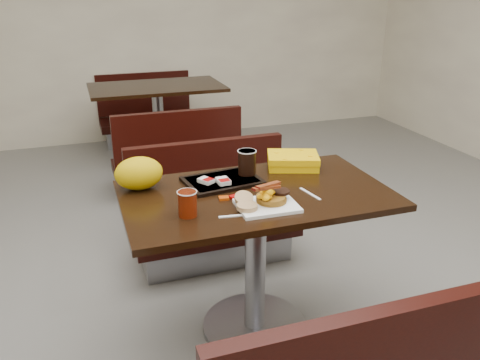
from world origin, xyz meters
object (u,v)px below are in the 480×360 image
object	(u,v)px
table_near	(255,264)
platter	(267,206)
pancake_stack	(271,198)
tray	(222,181)
paper_bag	(139,173)
bench_far_n	(147,110)
coffee_cup_near	(187,204)
coffee_cup_far	(247,162)
clamshell	(293,161)
knife	(310,194)
table_far	(159,125)
bench_near_n	(215,208)
fork	(231,216)
bench_far_s	(174,149)
hashbrown_sleeve_left	(206,181)
hashbrown_sleeve_right	(223,181)

from	to	relation	value
table_near	platter	world-z (taller)	platter
pancake_stack	tray	size ratio (longest dim) A/B	0.38
table_near	paper_bag	bearing A→B (deg)	156.94
platter	paper_bag	bearing A→B (deg)	143.54
bench_far_n	pancake_stack	distance (m)	3.47
coffee_cup_near	tray	xyz separation A→B (m)	(0.24, 0.30, -0.04)
platter	coffee_cup_far	size ratio (longest dim) A/B	2.12
table_near	platter	distance (m)	0.42
bench_far_n	clamshell	xyz separation A→B (m)	(0.29, -3.06, 0.42)
platter	knife	distance (m)	0.24
platter	coffee_cup_near	distance (m)	0.34
knife	table_far	bearing A→B (deg)	174.85
table_far	knife	size ratio (longest dim) A/B	8.06
bench_near_n	knife	distance (m)	0.92
platter	fork	size ratio (longest dim) A/B	1.79
bench_near_n	tray	bearing A→B (deg)	-101.68
bench_far_s	knife	bearing A→B (deg)	-83.73
coffee_cup_near	hashbrown_sleeve_left	bearing A→B (deg)	61.58
table_near	hashbrown_sleeve_right	size ratio (longest dim) A/B	16.22
bench_near_n	bench_far_s	xyz separation A→B (m)	(0.00, 1.20, 0.00)
table_near	tray	distance (m)	0.43
pancake_stack	hashbrown_sleeve_left	xyz separation A→B (m)	(-0.21, 0.29, -0.00)
bench_far_n	coffee_cup_near	distance (m)	3.48
bench_far_n	pancake_stack	xyz separation A→B (m)	(0.01, -3.45, 0.42)
table_near	paper_bag	size ratio (longest dim) A/B	5.50
coffee_cup_near	table_far	bearing A→B (deg)	82.77
hashbrown_sleeve_left	bench_far_n	bearing A→B (deg)	54.69
bench_near_n	hashbrown_sleeve_left	distance (m)	0.72
bench_near_n	coffee_cup_far	bearing A→B (deg)	-87.47
bench_far_s	bench_near_n	bearing A→B (deg)	-90.00
table_far	fork	xyz separation A→B (m)	(-0.19, -2.80, 0.38)
table_far	coffee_cup_near	size ratio (longest dim) A/B	11.35
fork	hashbrown_sleeve_right	bearing A→B (deg)	85.78
coffee_cup_far	clamshell	world-z (taller)	coffee_cup_far
table_near	pancake_stack	world-z (taller)	pancake_stack
pancake_stack	coffee_cup_far	world-z (taller)	coffee_cup_far
fork	coffee_cup_far	world-z (taller)	coffee_cup_far
coffee_cup_near	hashbrown_sleeve_right	size ratio (longest dim) A/B	1.43
hashbrown_sleeve_left	paper_bag	world-z (taller)	paper_bag
table_near	coffee_cup_far	xyz separation A→B (m)	(0.02, 0.19, 0.45)
platter	tray	bearing A→B (deg)	108.46
paper_bag	bench_near_n	bearing A→B (deg)	45.00
tray	coffee_cup_far	distance (m)	0.15
tray	hashbrown_sleeve_left	world-z (taller)	hashbrown_sleeve_left
table_far	paper_bag	xyz separation A→B (m)	(-0.49, -2.39, 0.45)
bench_far_n	paper_bag	world-z (taller)	paper_bag
hashbrown_sleeve_left	fork	bearing A→B (deg)	-120.33
bench_far_n	platter	size ratio (longest dim) A/B	4.02
platter	hashbrown_sleeve_left	distance (m)	0.36
bench_near_n	hashbrown_sleeve_left	xyz separation A→B (m)	(-0.19, -0.55, 0.42)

